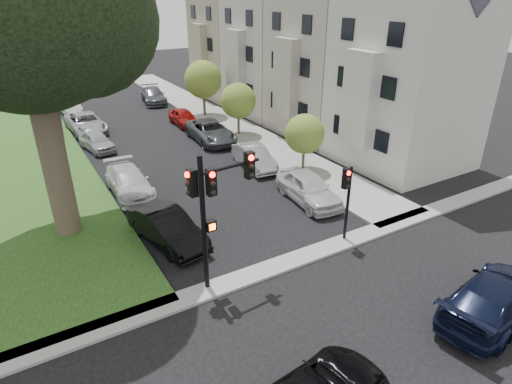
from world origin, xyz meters
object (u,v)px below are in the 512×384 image
traffic_signal_secondary (347,191)px  car_parked_2 (211,131)px  traffic_signal_main (213,198)px  car_parked_0 (308,188)px  car_parked_7 (97,141)px  car_parked_3 (184,117)px  car_cross_far (495,298)px  car_parked_4 (154,95)px  car_parked_8 (86,123)px  car_parked_9 (69,106)px  car_parked_6 (129,182)px  small_tree_c (203,80)px  small_tree_b (238,101)px  car_parked_1 (254,157)px  car_parked_5 (167,228)px  small_tree_a (305,134)px

traffic_signal_secondary → car_parked_2: 15.81m
car_parked_2 → traffic_signal_main: bearing=-111.0°
traffic_signal_main → car_parked_0: size_ratio=1.17×
car_parked_7 → car_parked_3: bearing=9.4°
car_cross_far → car_parked_4: bearing=-9.4°
car_cross_far → car_parked_8: size_ratio=1.02×
car_parked_9 → car_cross_far: bearing=-81.2°
car_parked_8 → car_parked_6: bearing=-94.3°
car_parked_7 → small_tree_c: bearing=13.4°
car_parked_7 → car_cross_far: bearing=-80.9°
car_parked_4 → car_parked_9: bearing=-169.9°
car_cross_far → car_parked_0: car_parked_0 is taller
car_parked_6 → car_parked_9: size_ratio=1.16×
car_parked_9 → car_parked_6: bearing=-94.0°
traffic_signal_secondary → car_parked_3: 20.63m
car_parked_6 → car_parked_9: car_parked_6 is taller
car_cross_far → small_tree_b: bearing=-15.2°
small_tree_c → traffic_signal_secondary: 22.50m
car_parked_1 → car_parked_6: bearing=-176.0°
small_tree_b → car_parked_6: small_tree_b is taller
traffic_signal_main → car_cross_far: (7.46, -6.41, -2.95)m
car_parked_3 → car_parked_5: bearing=-113.8°
small_tree_a → small_tree_c: (0.00, 14.69, 0.80)m
car_parked_4 → car_parked_7: (-7.84, -11.20, -0.08)m
traffic_signal_main → car_parked_4: size_ratio=1.07×
small_tree_c → car_parked_9: small_tree_c is taller
small_tree_c → car_parked_6: size_ratio=1.00×
car_parked_2 → car_parked_6: car_parked_2 is taller
small_tree_b → car_parked_7: size_ratio=1.05×
small_tree_a → small_tree_c: small_tree_c is taller
car_parked_9 → car_parked_8: bearing=-92.2°
car_parked_0 → car_parked_4: (-0.06, 25.21, -0.05)m
car_parked_8 → car_parked_7: bearing=-95.7°
car_parked_0 → car_parked_9: size_ratio=1.10×
car_cross_far → car_parked_6: car_cross_far is taller
small_tree_b → traffic_signal_main: 18.57m
small_tree_b → car_parked_5: bearing=-130.1°
small_tree_a → car_parked_8: 18.24m
small_tree_c → traffic_signal_secondary: size_ratio=1.34×
small_tree_a → car_parked_9: bearing=115.1°
car_parked_4 → car_parked_9: car_parked_4 is taller
car_parked_5 → car_parked_7: bearing=79.0°
car_cross_far → car_parked_2: size_ratio=0.99×
car_parked_8 → car_cross_far: bearing=-78.3°
small_tree_c → car_parked_0: (-2.26, -18.23, -2.42)m
small_tree_b → car_parked_1: small_tree_b is taller
car_parked_4 → car_parked_3: bearing=-82.2°
car_parked_9 → car_parked_3: bearing=-53.0°
car_parked_1 → car_parked_2: size_ratio=0.78×
traffic_signal_main → car_parked_8: (-0.40, 22.69, -3.00)m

